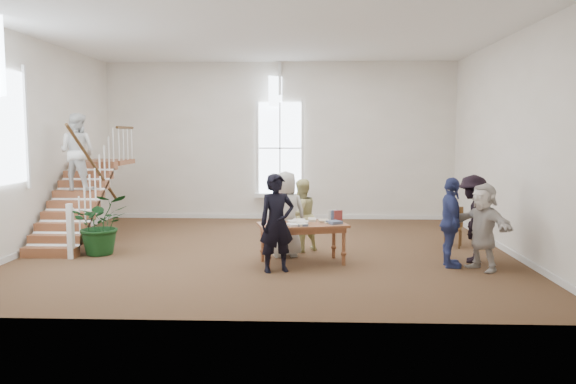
{
  "coord_description": "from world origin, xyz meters",
  "views": [
    {
      "loc": [
        0.87,
        -11.68,
        2.48
      ],
      "look_at": [
        0.39,
        0.4,
        1.21
      ],
      "focal_mm": 35.0,
      "sensor_mm": 36.0,
      "label": 1
    }
  ],
  "objects_px": {
    "elderly_woman": "(286,214)",
    "floor_plant": "(101,224)",
    "woman_cluster_a": "(451,222)",
    "police_officer": "(277,223)",
    "side_chair": "(454,225)",
    "woman_cluster_b": "(473,219)",
    "woman_cluster_c": "(483,227)",
    "library_table": "(302,228)",
    "person_yellow": "(301,215)"
  },
  "relations": [
    {
      "from": "elderly_woman",
      "to": "woman_cluster_c",
      "type": "xyz_separation_m",
      "value": [
        3.62,
        -0.97,
        -0.07
      ]
    },
    {
      "from": "elderly_woman",
      "to": "woman_cluster_b",
      "type": "bearing_deg",
      "value": 158.9
    },
    {
      "from": "library_table",
      "to": "police_officer",
      "type": "bearing_deg",
      "value": -139.43
    },
    {
      "from": "library_table",
      "to": "woman_cluster_b",
      "type": "bearing_deg",
      "value": -10.11
    },
    {
      "from": "woman_cluster_c",
      "to": "floor_plant",
      "type": "relative_size",
      "value": 1.27
    },
    {
      "from": "person_yellow",
      "to": "library_table",
      "type": "bearing_deg",
      "value": 54.71
    },
    {
      "from": "library_table",
      "to": "floor_plant",
      "type": "distance_m",
      "value": 4.18
    },
    {
      "from": "elderly_woman",
      "to": "side_chair",
      "type": "xyz_separation_m",
      "value": [
        3.64,
        1.18,
        -0.39
      ]
    },
    {
      "from": "floor_plant",
      "to": "side_chair",
      "type": "distance_m",
      "value": 7.51
    },
    {
      "from": "police_officer",
      "to": "woman_cluster_c",
      "type": "relative_size",
      "value": 1.11
    },
    {
      "from": "elderly_woman",
      "to": "woman_cluster_c",
      "type": "height_order",
      "value": "elderly_woman"
    },
    {
      "from": "elderly_woman",
      "to": "floor_plant",
      "type": "height_order",
      "value": "elderly_woman"
    },
    {
      "from": "floor_plant",
      "to": "woman_cluster_a",
      "type": "bearing_deg",
      "value": -6.94
    },
    {
      "from": "library_table",
      "to": "woman_cluster_c",
      "type": "distance_m",
      "value": 3.3
    },
    {
      "from": "police_officer",
      "to": "floor_plant",
      "type": "height_order",
      "value": "police_officer"
    },
    {
      "from": "library_table",
      "to": "floor_plant",
      "type": "xyz_separation_m",
      "value": [
        -4.12,
        0.67,
        -0.06
      ]
    },
    {
      "from": "woman_cluster_c",
      "to": "side_chair",
      "type": "relative_size",
      "value": 1.82
    },
    {
      "from": "police_officer",
      "to": "woman_cluster_b",
      "type": "height_order",
      "value": "police_officer"
    },
    {
      "from": "elderly_woman",
      "to": "side_chair",
      "type": "relative_size",
      "value": 1.98
    },
    {
      "from": "person_yellow",
      "to": "floor_plant",
      "type": "distance_m",
      "value": 4.11
    },
    {
      "from": "woman_cluster_b",
      "to": "side_chair",
      "type": "relative_size",
      "value": 1.93
    },
    {
      "from": "library_table",
      "to": "woman_cluster_b",
      "type": "relative_size",
      "value": 1.07
    },
    {
      "from": "elderly_woman",
      "to": "floor_plant",
      "type": "xyz_separation_m",
      "value": [
        -3.78,
        0.07,
        -0.24
      ]
    },
    {
      "from": "elderly_woman",
      "to": "woman_cluster_c",
      "type": "relative_size",
      "value": 1.08
    },
    {
      "from": "woman_cluster_c",
      "to": "floor_plant",
      "type": "height_order",
      "value": "woman_cluster_c"
    },
    {
      "from": "side_chair",
      "to": "elderly_woman",
      "type": "bearing_deg",
      "value": -141.72
    },
    {
      "from": "library_table",
      "to": "woman_cluster_a",
      "type": "xyz_separation_m",
      "value": [
        2.75,
        -0.17,
        0.15
      ]
    },
    {
      "from": "woman_cluster_b",
      "to": "woman_cluster_a",
      "type": "bearing_deg",
      "value": -33.71
    },
    {
      "from": "library_table",
      "to": "side_chair",
      "type": "bearing_deg",
      "value": 13.3
    },
    {
      "from": "library_table",
      "to": "woman_cluster_c",
      "type": "height_order",
      "value": "woman_cluster_c"
    },
    {
      "from": "floor_plant",
      "to": "person_yellow",
      "type": "bearing_deg",
      "value": 6.07
    },
    {
      "from": "woman_cluster_b",
      "to": "woman_cluster_c",
      "type": "relative_size",
      "value": 1.06
    },
    {
      "from": "police_officer",
      "to": "elderly_woman",
      "type": "distance_m",
      "value": 1.25
    },
    {
      "from": "police_officer",
      "to": "side_chair",
      "type": "distance_m",
      "value": 4.48
    },
    {
      "from": "library_table",
      "to": "woman_cluster_c",
      "type": "xyz_separation_m",
      "value": [
        3.28,
        -0.37,
        0.11
      ]
    },
    {
      "from": "person_yellow",
      "to": "floor_plant",
      "type": "height_order",
      "value": "person_yellow"
    },
    {
      "from": "floor_plant",
      "to": "elderly_woman",
      "type": "bearing_deg",
      "value": -1.0
    },
    {
      "from": "woman_cluster_b",
      "to": "floor_plant",
      "type": "height_order",
      "value": "woman_cluster_b"
    },
    {
      "from": "police_officer",
      "to": "elderly_woman",
      "type": "bearing_deg",
      "value": 63.69
    },
    {
      "from": "woman_cluster_a",
      "to": "elderly_woman",
      "type": "bearing_deg",
      "value": 80.36
    },
    {
      "from": "woman_cluster_c",
      "to": "floor_plant",
      "type": "bearing_deg",
      "value": -129.36
    },
    {
      "from": "library_table",
      "to": "elderly_woman",
      "type": "xyz_separation_m",
      "value": [
        -0.34,
        0.6,
        0.17
      ]
    },
    {
      "from": "woman_cluster_b",
      "to": "woman_cluster_c",
      "type": "bearing_deg",
      "value": 15.77
    },
    {
      "from": "library_table",
      "to": "side_chair",
      "type": "distance_m",
      "value": 3.75
    },
    {
      "from": "woman_cluster_b",
      "to": "floor_plant",
      "type": "distance_m",
      "value": 7.41
    },
    {
      "from": "library_table",
      "to": "police_officer",
      "type": "height_order",
      "value": "police_officer"
    },
    {
      "from": "woman_cluster_a",
      "to": "floor_plant",
      "type": "bearing_deg",
      "value": 87.41
    },
    {
      "from": "library_table",
      "to": "elderly_woman",
      "type": "height_order",
      "value": "elderly_woman"
    },
    {
      "from": "police_officer",
      "to": "person_yellow",
      "type": "relative_size",
      "value": 1.16
    },
    {
      "from": "woman_cluster_a",
      "to": "side_chair",
      "type": "height_order",
      "value": "woman_cluster_a"
    }
  ]
}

